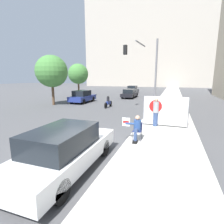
% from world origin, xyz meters
% --- Properties ---
extents(ground_plane, '(160.00, 160.00, 0.00)m').
position_xyz_m(ground_plane, '(0.00, 0.00, 0.00)').
color(ground_plane, '#4F4F51').
extents(sidewalk_curb, '(3.36, 90.00, 0.15)m').
position_xyz_m(sidewalk_curb, '(3.28, 15.00, 0.07)').
color(sidewalk_curb, beige).
rests_on(sidewalk_curb, ground_plane).
extents(building_backdrop_far, '(52.00, 12.00, 36.53)m').
position_xyz_m(building_backdrop_far, '(-2.00, 60.40, 18.26)').
color(building_backdrop_far, '#BCB2A3').
rests_on(building_backdrop_far, ground_plane).
extents(seated_protester, '(0.92, 0.77, 1.19)m').
position_xyz_m(seated_protester, '(2.07, 1.57, 0.78)').
color(seated_protester, '#474C56').
rests_on(seated_protester, sidewalk_curb).
extents(jogger_on_sidewalk, '(0.34, 0.34, 1.74)m').
position_xyz_m(jogger_on_sidewalk, '(2.66, 4.45, 1.03)').
color(jogger_on_sidewalk, '#334775').
rests_on(jogger_on_sidewalk, sidewalk_curb).
extents(pedestrian_behind, '(0.34, 0.34, 1.68)m').
position_xyz_m(pedestrian_behind, '(2.73, 6.01, 1.00)').
color(pedestrian_behind, '#756651').
rests_on(pedestrian_behind, sidewalk_curb).
extents(protest_banner, '(2.64, 0.06, 1.82)m').
position_xyz_m(protest_banner, '(3.18, 4.49, 1.11)').
color(protest_banner, slate).
rests_on(protest_banner, sidewalk_curb).
extents(traffic_light_pole, '(3.11, 2.88, 6.15)m').
position_xyz_m(traffic_light_pole, '(1.01, 9.80, 4.28)').
color(traffic_light_pole, slate).
rests_on(traffic_light_pole, sidewalk_curb).
extents(parked_car_curbside, '(1.79, 4.65, 1.50)m').
position_xyz_m(parked_car_curbside, '(0.33, -1.66, 0.74)').
color(parked_car_curbside, white).
rests_on(parked_car_curbside, ground_plane).
extents(car_on_road_nearest, '(1.81, 4.19, 1.52)m').
position_xyz_m(car_on_road_nearest, '(-7.15, 13.11, 0.75)').
color(car_on_road_nearest, navy).
rests_on(car_on_road_nearest, ground_plane).
extents(car_on_road_midblock, '(1.79, 4.64, 1.37)m').
position_xyz_m(car_on_road_midblock, '(-2.79, 20.23, 0.69)').
color(car_on_road_midblock, black).
rests_on(car_on_road_midblock, ground_plane).
extents(car_on_road_distant, '(1.82, 4.22, 1.51)m').
position_xyz_m(car_on_road_distant, '(-4.20, 28.43, 0.75)').
color(car_on_road_distant, '#565B60').
rests_on(car_on_road_distant, ground_plane).
extents(motorcycle_on_road, '(0.28, 2.05, 1.20)m').
position_xyz_m(motorcycle_on_road, '(-2.81, 10.78, 0.53)').
color(motorcycle_on_road, navy).
rests_on(motorcycle_on_road, ground_plane).
extents(street_tree_near_curb, '(3.52, 3.52, 5.53)m').
position_xyz_m(street_tree_near_curb, '(-9.31, 10.26, 3.76)').
color(street_tree_near_curb, brown).
rests_on(street_tree_near_curb, ground_plane).
extents(street_tree_midblock, '(3.29, 3.29, 5.34)m').
position_xyz_m(street_tree_midblock, '(-11.36, 19.57, 3.69)').
color(street_tree_midblock, brown).
rests_on(street_tree_midblock, ground_plane).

